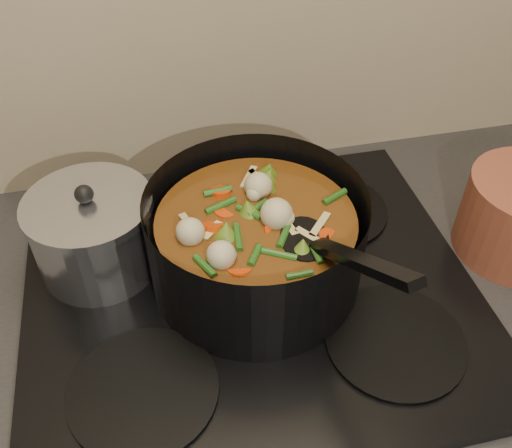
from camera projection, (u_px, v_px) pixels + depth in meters
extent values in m
cube|color=black|center=(251.00, 308.00, 0.83)|extent=(2.64, 0.64, 0.05)
cube|color=black|center=(251.00, 293.00, 0.80)|extent=(0.62, 0.54, 0.02)
cylinder|color=black|center=(143.00, 390.00, 0.68)|extent=(0.18, 0.18, 0.01)
cylinder|color=black|center=(395.00, 341.00, 0.73)|extent=(0.18, 0.18, 0.01)
cylinder|color=black|center=(129.00, 241.00, 0.86)|extent=(0.18, 0.18, 0.01)
cylinder|color=black|center=(331.00, 210.00, 0.91)|extent=(0.18, 0.18, 0.01)
cylinder|color=black|center=(256.00, 240.00, 0.76)|extent=(0.30, 0.30, 0.14)
cylinder|color=black|center=(256.00, 273.00, 0.81)|extent=(0.29, 0.29, 0.01)
cylinder|color=#623710|center=(256.00, 246.00, 0.77)|extent=(0.26, 0.26, 0.10)
cylinder|color=#E03C0A|center=(285.00, 216.00, 0.75)|extent=(0.03, 0.03, 0.03)
cylinder|color=#E03C0A|center=(273.00, 189.00, 0.79)|extent=(0.04, 0.04, 0.03)
cylinder|color=#E03C0A|center=(213.00, 182.00, 0.80)|extent=(0.04, 0.04, 0.03)
cylinder|color=#E03C0A|center=(214.00, 223.00, 0.74)|extent=(0.03, 0.03, 0.03)
cylinder|color=#E03C0A|center=(223.00, 262.00, 0.69)|extent=(0.04, 0.04, 0.03)
cylinder|color=#E03C0A|center=(271.00, 239.00, 0.72)|extent=(0.04, 0.04, 0.03)
cylinder|color=#E03C0A|center=(309.00, 223.00, 0.74)|extent=(0.04, 0.04, 0.03)
cylinder|color=#E03C0A|center=(298.00, 182.00, 0.80)|extent=(0.03, 0.03, 0.03)
cylinder|color=#E03C0A|center=(242.00, 196.00, 0.78)|extent=(0.04, 0.04, 0.03)
cylinder|color=#E03C0A|center=(194.00, 211.00, 0.75)|extent=(0.04, 0.04, 0.03)
sphere|color=#C8B68D|center=(302.00, 206.00, 0.74)|extent=(0.04, 0.04, 0.04)
sphere|color=#C8B68D|center=(244.00, 184.00, 0.77)|extent=(0.04, 0.04, 0.04)
sphere|color=#C8B68D|center=(210.00, 224.00, 0.72)|extent=(0.04, 0.04, 0.04)
sphere|color=#C8B68D|center=(275.00, 244.00, 0.69)|extent=(0.04, 0.04, 0.04)
sphere|color=#C8B68D|center=(298.00, 200.00, 0.75)|extent=(0.04, 0.04, 0.04)
cone|color=olive|center=(240.00, 262.00, 0.68)|extent=(0.04, 0.04, 0.03)
cone|color=olive|center=(317.00, 233.00, 0.71)|extent=(0.04, 0.04, 0.03)
cone|color=olive|center=(287.00, 182.00, 0.79)|extent=(0.04, 0.04, 0.03)
cone|color=olive|center=(209.00, 190.00, 0.77)|extent=(0.04, 0.04, 0.03)
cone|color=olive|center=(205.00, 246.00, 0.70)|extent=(0.04, 0.04, 0.03)
cone|color=olive|center=(293.00, 255.00, 0.68)|extent=(0.04, 0.04, 0.03)
cylinder|color=#255A1A|center=(270.00, 197.00, 0.77)|extent=(0.01, 0.04, 0.01)
cylinder|color=#255A1A|center=(226.00, 174.00, 0.80)|extent=(0.04, 0.03, 0.01)
cylinder|color=#255A1A|center=(196.00, 208.00, 0.75)|extent=(0.04, 0.02, 0.01)
cylinder|color=#255A1A|center=(216.00, 238.00, 0.71)|extent=(0.03, 0.04, 0.01)
cylinder|color=#255A1A|center=(255.00, 241.00, 0.70)|extent=(0.03, 0.04, 0.01)
cylinder|color=#255A1A|center=(319.00, 253.00, 0.69)|extent=(0.04, 0.02, 0.01)
cylinder|color=#255A1A|center=(317.00, 209.00, 0.75)|extent=(0.04, 0.03, 0.01)
cylinder|color=#255A1A|center=(277.00, 190.00, 0.78)|extent=(0.01, 0.04, 0.01)
cylinder|color=#255A1A|center=(243.00, 197.00, 0.77)|extent=(0.04, 0.03, 0.01)
cylinder|color=#255A1A|center=(184.00, 204.00, 0.76)|extent=(0.04, 0.02, 0.01)
cylinder|color=#255A1A|center=(203.00, 243.00, 0.70)|extent=(0.02, 0.04, 0.01)
cylinder|color=#255A1A|center=(254.00, 252.00, 0.69)|extent=(0.03, 0.04, 0.01)
cube|color=tan|center=(206.00, 204.00, 0.76)|extent=(0.04, 0.01, 0.00)
cube|color=tan|center=(219.00, 248.00, 0.70)|extent=(0.02, 0.04, 0.00)
cube|color=tan|center=(289.00, 251.00, 0.69)|extent=(0.04, 0.03, 0.00)
cube|color=tan|center=(308.00, 207.00, 0.75)|extent=(0.04, 0.04, 0.00)
cube|color=tan|center=(257.00, 183.00, 0.79)|extent=(0.03, 0.04, 0.00)
cube|color=tan|center=(205.00, 206.00, 0.75)|extent=(0.04, 0.02, 0.00)
cube|color=tan|center=(221.00, 250.00, 0.69)|extent=(0.01, 0.04, 0.00)
ellipsoid|color=black|center=(304.00, 240.00, 0.71)|extent=(0.07, 0.09, 0.01)
cube|color=black|center=(360.00, 262.00, 0.61)|extent=(0.06, 0.17, 0.11)
cylinder|color=silver|center=(95.00, 237.00, 0.80)|extent=(0.17, 0.17, 0.11)
cylinder|color=silver|center=(87.00, 205.00, 0.76)|extent=(0.17, 0.17, 0.01)
sphere|color=black|center=(84.00, 194.00, 0.74)|extent=(0.03, 0.03, 0.03)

